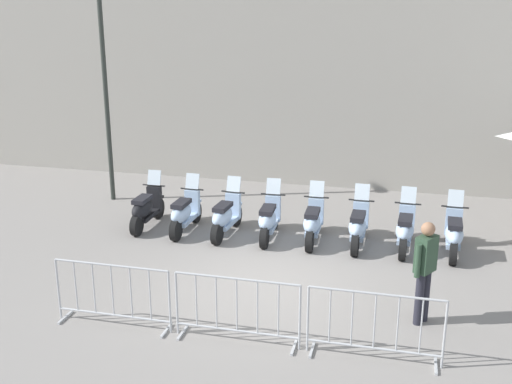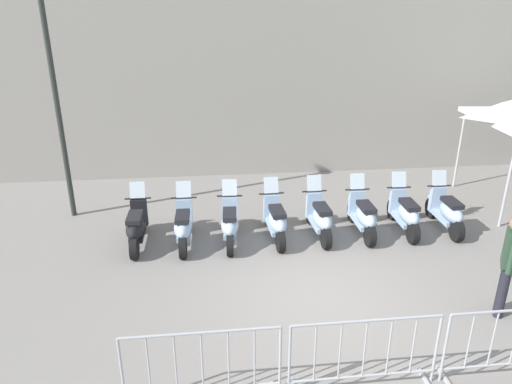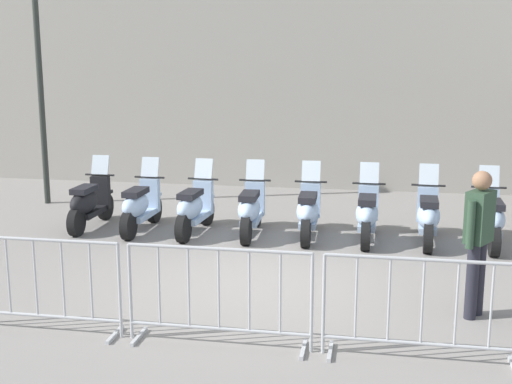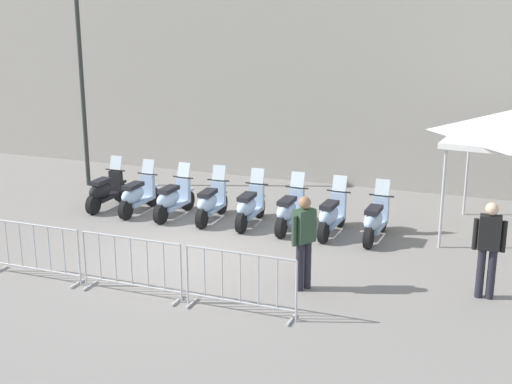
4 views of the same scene
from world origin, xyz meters
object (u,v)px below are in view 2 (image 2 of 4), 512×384
object	(u,v)px
motorcycle_5	(363,216)
barrier_segment_0	(203,368)
motorcycle_6	(405,213)
officer_near_row_end	(509,261)
motorcycle_3	(276,220)
street_lamp	(51,66)
motorcycle_1	(184,226)
motorcycle_0	(137,226)
motorcycle_2	(230,223)
motorcycle_4	(320,218)
motorcycle_7	(447,211)
barrier_segment_1	(364,355)

from	to	relation	value
motorcycle_5	barrier_segment_0	world-z (taller)	motorcycle_5
motorcycle_6	officer_near_row_end	size ratio (longest dim) A/B	1.00
motorcycle_3	street_lamp	size ratio (longest dim) A/B	0.29
motorcycle_5	motorcycle_1	bearing A→B (deg)	-172.50
motorcycle_0	motorcycle_1	distance (m)	0.98
motorcycle_3	motorcycle_2	bearing A→B (deg)	-171.08
motorcycle_0	motorcycle_4	distance (m)	3.91
motorcycle_1	motorcycle_3	world-z (taller)	same
motorcycle_2	motorcycle_6	world-z (taller)	same
motorcycle_0	motorcycle_3	world-z (taller)	same
officer_near_row_end	motorcycle_0	bearing A→B (deg)	159.94
motorcycle_7	motorcycle_5	bearing A→B (deg)	-173.08
motorcycle_6	barrier_segment_1	xyz separation A→B (m)	(-1.93, -4.64, 0.07)
motorcycle_4	motorcycle_1	bearing A→B (deg)	-172.11
barrier_segment_1	officer_near_row_end	distance (m)	3.07
motorcycle_0	officer_near_row_end	distance (m)	6.91
motorcycle_6	motorcycle_7	size ratio (longest dim) A/B	1.00
motorcycle_4	motorcycle_6	distance (m)	1.95
motorcycle_0	motorcycle_7	bearing A→B (deg)	6.57
motorcycle_3	barrier_segment_1	distance (m)	4.37
motorcycle_5	street_lamp	size ratio (longest dim) A/B	0.29
motorcycle_6	officer_near_row_end	bearing A→B (deg)	-77.90
barrier_segment_1	officer_near_row_end	xyz separation A→B (m)	(2.59, 1.60, 0.46)
motorcycle_2	motorcycle_7	distance (m)	4.89
motorcycle_0	officer_near_row_end	size ratio (longest dim) A/B	1.00
motorcycle_1	motorcycle_6	bearing A→B (deg)	7.53
motorcycle_3	officer_near_row_end	bearing A→B (deg)	-36.87
motorcycle_7	street_lamp	size ratio (longest dim) A/B	0.29
barrier_segment_0	motorcycle_6	bearing A→B (deg)	50.71
motorcycle_0	motorcycle_2	world-z (taller)	same
motorcycle_6	officer_near_row_end	xyz separation A→B (m)	(0.65, -3.04, 0.53)
motorcycle_4	barrier_segment_1	world-z (taller)	motorcycle_4
motorcycle_5	officer_near_row_end	bearing A→B (deg)	-60.93
barrier_segment_0	barrier_segment_1	xyz separation A→B (m)	(2.05, 0.23, 0.00)
motorcycle_2	motorcycle_5	distance (m)	2.93
barrier_segment_0	motorcycle_5	bearing A→B (deg)	57.51
motorcycle_2	barrier_segment_0	size ratio (longest dim) A/B	0.88
barrier_segment_1	street_lamp	world-z (taller)	street_lamp
motorcycle_0	motorcycle_7	distance (m)	6.83
motorcycle_0	street_lamp	xyz separation A→B (m)	(-1.96, 1.61, 3.08)
motorcycle_6	barrier_segment_0	xyz separation A→B (m)	(-3.98, -4.86, 0.07)
motorcycle_3	motorcycle_4	size ratio (longest dim) A/B	1.00
motorcycle_1	motorcycle_4	xyz separation A→B (m)	(2.91, 0.40, 0.00)
barrier_segment_1	barrier_segment_0	bearing A→B (deg)	-173.62
motorcycle_1	officer_near_row_end	bearing A→B (deg)	-23.60
motorcycle_4	street_lamp	size ratio (longest dim) A/B	0.29
motorcycle_4	officer_near_row_end	world-z (taller)	officer_near_row_end
motorcycle_1	motorcycle_7	size ratio (longest dim) A/B	1.00
motorcycle_6	street_lamp	world-z (taller)	street_lamp
barrier_segment_0	barrier_segment_1	bearing A→B (deg)	6.38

